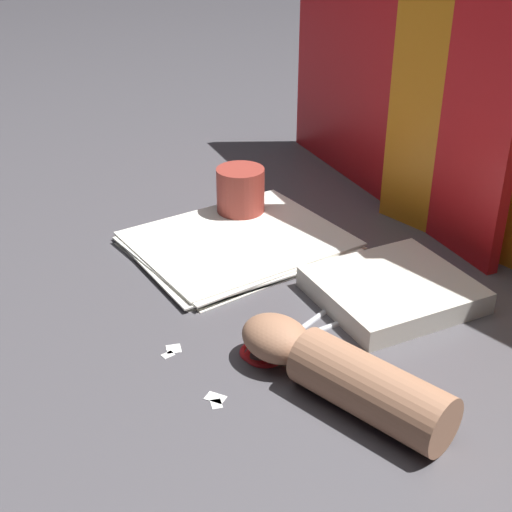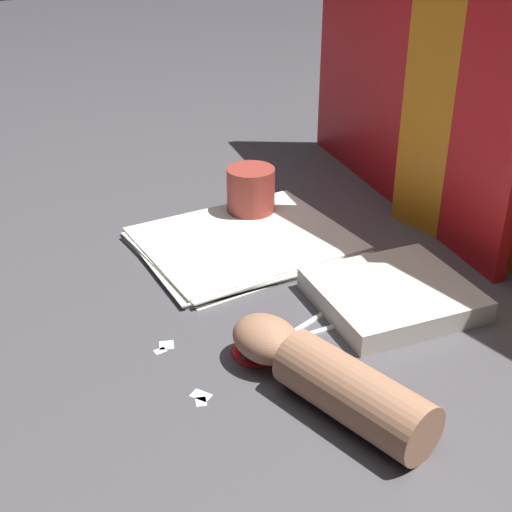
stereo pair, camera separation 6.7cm
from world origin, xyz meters
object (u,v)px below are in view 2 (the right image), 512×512
Objects in this scene: hand_forearm at (327,377)px; mug at (251,193)px; book_closed at (393,295)px; paper_stack at (245,242)px; scissors at (272,343)px.

mug is (-0.50, 0.16, 0.01)m from hand_forearm.
hand_forearm is (0.14, -0.20, 0.02)m from book_closed.
hand_forearm is at bearing -13.62° from paper_stack.
paper_stack is at bearing -32.67° from mug.
book_closed is at bearing 124.03° from hand_forearm.
paper_stack is 1.53× the size of book_closed.
paper_stack is 0.42m from hand_forearm.
mug is (-0.36, -0.04, 0.03)m from book_closed.
mug is at bearing 156.43° from scissors.
book_closed reaches higher than scissors.
scissors is (0.27, -0.10, -0.00)m from paper_stack.
book_closed is 0.37m from mug.
scissors is (0.01, -0.21, -0.01)m from book_closed.
hand_forearm is (0.13, 0.00, 0.03)m from scissors.
paper_stack is 1.87× the size of scissors.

